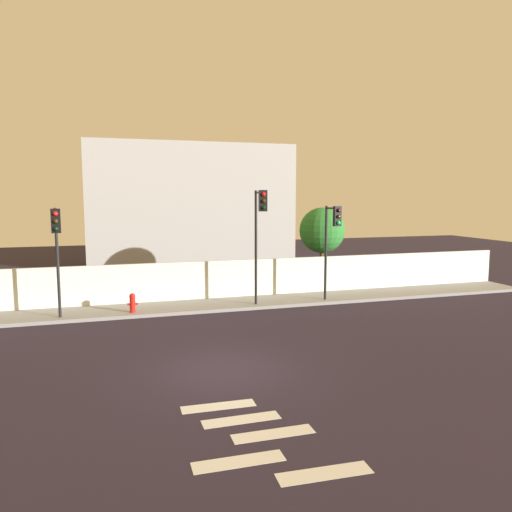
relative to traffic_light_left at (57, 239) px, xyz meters
The scene contains 10 objects.
ground_plane 9.03m from the traffic_light_left, 53.58° to the right, with size 80.00×80.00×0.00m, color #261F2D.
sidewalk 6.16m from the traffic_light_left, 16.57° to the left, with size 36.00×2.40×0.15m, color gray.
perimeter_wall 6.15m from the traffic_light_left, 29.15° to the left, with size 36.00×0.18×1.80m, color silver.
crosswalk_marking 12.28m from the traffic_light_left, 66.55° to the right, with size 3.21×3.91×0.01m.
traffic_light_left is the anchor object (origin of this frame).
traffic_light_center 11.78m from the traffic_light_left, ahead, with size 0.36×1.21×4.45m.
traffic_light_right 8.27m from the traffic_light_left, ahead, with size 0.35×1.42×5.15m.
fire_hydrant 4.05m from the traffic_light_left, 15.79° to the left, with size 0.44×0.26×0.82m.
roadside_tree_midleft 13.78m from the traffic_light_left, 17.98° to the left, with size 2.48×2.48×4.44m.
low_building_distant 18.58m from the traffic_light_left, 64.67° to the left, with size 14.81×6.00×8.81m, color #A9A9A9.
Camera 1 is at (-3.17, -13.50, 5.04)m, focal length 34.49 mm.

